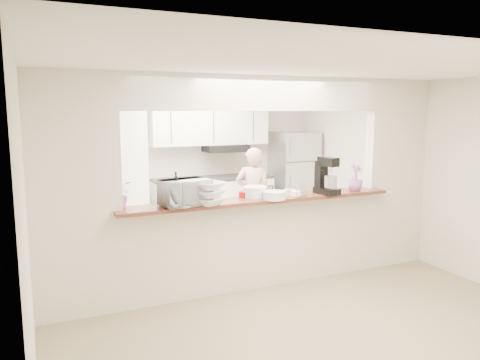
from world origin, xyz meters
TOP-DOWN VIEW (x-y plane):
  - floor at (0.00, 0.00)m, footprint 6.00×6.00m
  - tile_overlay at (0.00, 1.55)m, footprint 5.00×2.90m
  - partition at (0.00, 0.00)m, footprint 5.00×0.15m
  - bar_counter at (0.00, -0.00)m, footprint 3.40×0.38m
  - kitchen_cabinets at (-0.19, 2.72)m, footprint 3.15×0.62m
  - refrigerator at (2.05, 2.65)m, footprint 0.75×0.70m
  - flower_left at (-1.60, 0.05)m, footprint 0.30×0.28m
  - wine_bottle_a at (-1.05, -0.14)m, footprint 0.07×0.07m
  - wine_bottle_b at (-1.00, 0.05)m, footprint 0.07×0.07m
  - toaster_oven at (-0.94, -0.10)m, footprint 0.56×0.43m
  - serving_bowls at (-0.70, -0.17)m, footprint 0.44×0.44m
  - plate_stack_a at (-0.04, 0.03)m, footprint 0.28×0.28m
  - plate_stack_b at (0.10, -0.19)m, footprint 0.27×0.27m
  - red_bowl at (-0.15, 0.08)m, footprint 0.15×0.15m
  - tan_bowl at (0.40, -0.03)m, footprint 0.15×0.15m
  - utensil_caddy at (0.45, -0.13)m, footprint 0.25×0.20m
  - stand_mixer at (0.85, -0.13)m, footprint 0.24×0.33m
  - flower_right at (1.30, -0.11)m, footprint 0.23×0.23m
  - person at (0.73, 1.67)m, footprint 0.66×0.57m

SIDE VIEW (x-z plane):
  - floor at x=0.00m, z-range 0.00..0.00m
  - tile_overlay at x=0.00m, z-range 0.00..0.01m
  - bar_counter at x=0.00m, z-range 0.03..1.12m
  - person at x=0.73m, z-range 0.00..1.52m
  - refrigerator at x=2.05m, z-range 0.00..1.70m
  - kitchen_cabinets at x=-0.19m, z-range -0.15..2.10m
  - tan_bowl at x=0.40m, z-range 1.09..1.16m
  - red_bowl at x=-0.15m, z-range 1.09..1.16m
  - plate_stack_b at x=0.10m, z-range 1.09..1.18m
  - plate_stack_a at x=-0.04m, z-range 1.09..1.22m
  - utensil_caddy at x=0.45m, z-range 1.07..1.27m
  - serving_bowls at x=-0.70m, z-range 1.09..1.34m
  - wine_bottle_a at x=-1.05m, z-range 1.05..1.39m
  - wine_bottle_b at x=-1.00m, z-range 1.05..1.40m
  - toaster_oven at x=-0.94m, z-range 1.09..1.37m
  - flower_left at x=-1.60m, z-range 1.09..1.39m
  - flower_right at x=1.30m, z-range 1.09..1.44m
  - stand_mixer at x=0.85m, z-range 1.07..1.52m
  - partition at x=0.00m, z-range 0.23..2.73m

